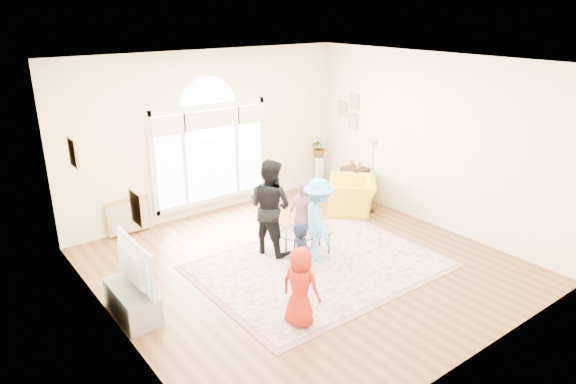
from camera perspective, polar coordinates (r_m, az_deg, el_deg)
ground at (r=8.40m, az=1.88°, el=-8.12°), size 6.00×6.00×0.00m
room_shell at (r=10.05m, az=-8.25°, el=6.05°), size 6.00×6.00×6.00m
area_rug at (r=8.36m, az=3.64°, el=-8.19°), size 3.60×2.60×0.02m
rug_border at (r=8.36m, az=3.64°, el=-8.22°), size 3.80×2.80×0.01m
tv_console at (r=7.36m, az=-16.92°, el=-11.57°), size 0.45×1.00×0.42m
television at (r=7.10m, az=-17.31°, el=-7.82°), size 0.18×1.15×0.66m
coffee_table at (r=8.59m, az=2.19°, el=-4.47°), size 1.12×0.86×0.54m
armchair at (r=10.45m, az=7.12°, el=-0.38°), size 1.40×1.40×0.69m
side_cabinet at (r=11.16m, az=7.37°, el=0.98°), size 0.40×0.50×0.70m
floor_lamp at (r=10.22m, az=9.50°, el=4.56°), size 0.31×0.31×1.51m
plant_pedestal at (r=11.86m, az=3.49°, el=2.25°), size 0.20×0.20×0.70m
potted_plant at (r=11.69m, az=3.54°, el=4.95°), size 0.51×0.49×0.46m
leaning_picture at (r=9.92m, az=-17.09°, el=-4.43°), size 0.80×0.14×0.62m
child_red at (r=6.68m, az=1.40°, el=-10.48°), size 0.53×0.63×1.09m
child_navy at (r=7.22m, az=1.53°, el=-7.67°), size 0.43×0.50×1.17m
child_black at (r=8.48m, az=-2.01°, el=-1.63°), size 0.83×0.94×1.62m
child_pink at (r=8.57m, az=1.73°, el=-2.76°), size 0.34×0.74×1.24m
child_blue at (r=8.27m, az=3.43°, el=-3.11°), size 0.84×1.03×1.38m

